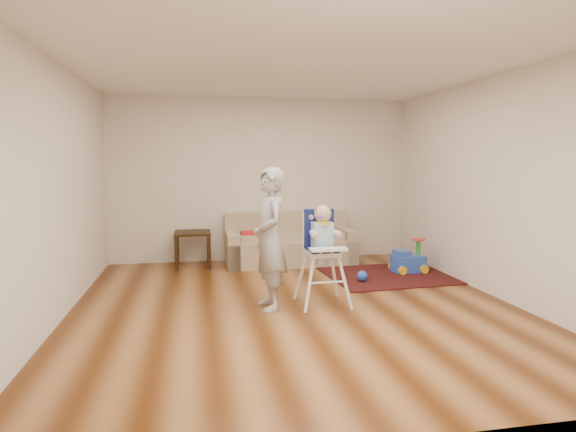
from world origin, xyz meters
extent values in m
plane|color=#462007|center=(0.00, 0.00, 0.00)|extent=(5.50, 5.50, 0.00)
cube|color=beige|center=(0.00, 2.75, 1.35)|extent=(5.00, 0.04, 2.70)
cube|color=beige|center=(-2.50, 0.00, 1.35)|extent=(0.04, 5.50, 2.70)
cube|color=beige|center=(2.50, 0.00, 1.35)|extent=(0.04, 5.50, 2.70)
cube|color=white|center=(0.00, 0.00, 2.70)|extent=(5.00, 5.50, 0.04)
cube|color=red|center=(-0.16, 2.25, 0.53)|extent=(0.47, 0.30, 0.04)
cube|color=black|center=(1.74, 1.18, 0.01)|extent=(2.03, 1.58, 0.02)
sphere|color=blue|center=(1.14, 0.89, 0.09)|extent=(0.15, 0.15, 0.15)
cylinder|color=blue|center=(0.27, -0.09, 1.04)|extent=(0.01, 0.12, 0.01)
imported|color=#97979A|center=(-0.29, -0.02, 0.80)|extent=(0.45, 0.62, 1.59)
camera|label=1|loc=(-1.09, -5.27, 1.66)|focal=30.00mm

